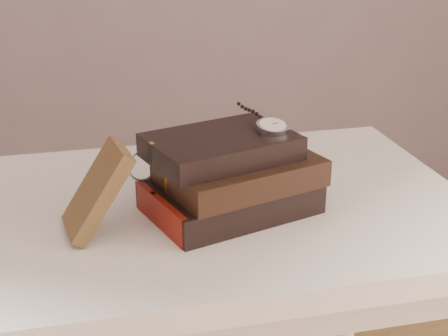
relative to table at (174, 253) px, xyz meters
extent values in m
cube|color=white|center=(0.00, 0.00, 0.07)|extent=(1.00, 0.60, 0.04)
cube|color=white|center=(0.00, 0.00, 0.01)|extent=(0.88, 0.49, 0.08)
cylinder|color=white|center=(0.45, 0.25, -0.30)|extent=(0.05, 0.05, 0.71)
cube|color=black|center=(0.09, -0.04, 0.12)|extent=(0.30, 0.24, 0.05)
cube|color=#EFE5C4|center=(0.09, -0.04, 0.12)|extent=(0.28, 0.23, 0.04)
cube|color=gold|center=(-0.04, -0.05, 0.12)|extent=(0.01, 0.01, 0.05)
cube|color=maroon|center=(-0.03, -0.08, 0.12)|extent=(0.06, 0.16, 0.05)
cube|color=black|center=(0.10, -0.05, 0.16)|extent=(0.28, 0.23, 0.04)
cube|color=#EFE5C4|center=(0.11, -0.05, 0.16)|extent=(0.27, 0.21, 0.03)
cube|color=gold|center=(-0.02, -0.06, 0.16)|extent=(0.01, 0.01, 0.04)
cube|color=black|center=(0.07, -0.03, 0.20)|extent=(0.26, 0.21, 0.04)
cube|color=#EFE5C4|center=(0.08, -0.03, 0.20)|extent=(0.25, 0.20, 0.03)
cube|color=gold|center=(-0.04, -0.04, 0.20)|extent=(0.01, 0.01, 0.04)
cube|color=#47321B|center=(-0.12, -0.07, 0.16)|extent=(0.12, 0.11, 0.14)
cylinder|color=silver|center=(0.16, -0.04, 0.23)|extent=(0.07, 0.07, 0.02)
cylinder|color=white|center=(0.16, -0.04, 0.23)|extent=(0.05, 0.05, 0.01)
torus|color=silver|center=(0.16, -0.04, 0.23)|extent=(0.06, 0.06, 0.01)
cylinder|color=silver|center=(0.15, -0.01, 0.23)|extent=(0.01, 0.01, 0.01)
cube|color=black|center=(0.16, -0.03, 0.23)|extent=(0.01, 0.01, 0.00)
cube|color=black|center=(0.16, -0.04, 0.23)|extent=(0.01, 0.00, 0.00)
sphere|color=black|center=(0.15, 0.00, 0.23)|extent=(0.01, 0.01, 0.01)
sphere|color=black|center=(0.15, 0.01, 0.23)|extent=(0.01, 0.01, 0.01)
sphere|color=black|center=(0.14, 0.03, 0.23)|extent=(0.01, 0.01, 0.01)
sphere|color=black|center=(0.14, 0.04, 0.23)|extent=(0.01, 0.01, 0.01)
sphere|color=black|center=(0.14, 0.06, 0.23)|extent=(0.01, 0.01, 0.01)
sphere|color=black|center=(0.14, 0.07, 0.23)|extent=(0.01, 0.01, 0.01)
sphere|color=black|center=(0.13, 0.09, 0.23)|extent=(0.01, 0.01, 0.01)
torus|color=silver|center=(-0.05, 0.00, 0.17)|extent=(0.05, 0.03, 0.05)
torus|color=silver|center=(0.00, 0.02, 0.17)|extent=(0.05, 0.03, 0.05)
cylinder|color=silver|center=(-0.02, 0.01, 0.17)|extent=(0.02, 0.01, 0.00)
cylinder|color=silver|center=(-0.09, 0.05, 0.16)|extent=(0.04, 0.11, 0.03)
cylinder|color=silver|center=(0.01, 0.08, 0.16)|extent=(0.04, 0.11, 0.03)
camera|label=1|loc=(-0.15, -0.98, 0.56)|focal=52.83mm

